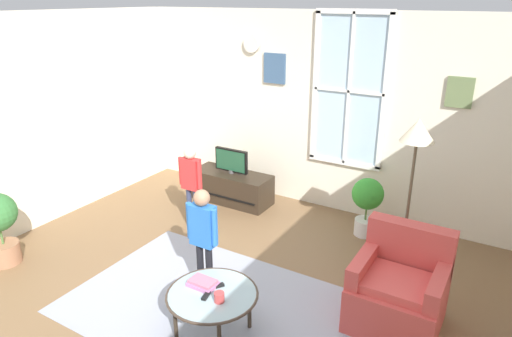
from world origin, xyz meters
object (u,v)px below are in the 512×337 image
object	(u,v)px
armchair	(399,291)
floor_lamp	(416,148)
television	(231,161)
cup	(219,297)
person_red_shirt	(191,179)
remote_near_cup	(207,295)
remote_near_books	(216,286)
coffee_table	(212,296)
book_stack	(203,283)
potted_plant_by_window	(367,200)
tv_stand	(232,187)
person_blue_shirt	(203,231)

from	to	relation	value
armchair	floor_lamp	distance (m)	1.31
armchair	floor_lamp	world-z (taller)	floor_lamp
television	cup	distance (m)	2.86
person_red_shirt	floor_lamp	size ratio (longest dim) A/B	0.63
remote_near_cup	remote_near_books	bearing A→B (deg)	90.92
coffee_table	cup	size ratio (longest dim) A/B	9.12
remote_near_books	armchair	bearing A→B (deg)	33.71
book_stack	coffee_table	bearing A→B (deg)	-20.55
remote_near_books	floor_lamp	world-z (taller)	floor_lamp
potted_plant_by_window	floor_lamp	bearing A→B (deg)	-49.44
cup	remote_near_cup	bearing A→B (deg)	176.98
cup	tv_stand	bearing A→B (deg)	121.81
cup	remote_near_books	bearing A→B (deg)	133.07
television	person_blue_shirt	xyz separation A→B (m)	(1.01, -1.97, 0.09)
armchair	television	bearing A→B (deg)	152.72
coffee_table	cup	bearing A→B (deg)	-26.57
person_red_shirt	floor_lamp	xyz separation A→B (m)	(2.52, 0.24, 0.75)
potted_plant_by_window	cup	bearing A→B (deg)	-100.16
armchair	coffee_table	world-z (taller)	armchair
coffee_table	television	bearing A→B (deg)	120.45
cup	remote_near_books	distance (m)	0.20
person_red_shirt	coffee_table	bearing A→B (deg)	-46.69
remote_near_cup	floor_lamp	world-z (taller)	floor_lamp
person_red_shirt	armchair	bearing A→B (deg)	-9.74
person_blue_shirt	person_red_shirt	size ratio (longest dim) A/B	1.04
armchair	remote_near_cup	size ratio (longest dim) A/B	6.21
person_red_shirt	potted_plant_by_window	distance (m)	2.14
book_stack	remote_near_books	bearing A→B (deg)	18.61
remote_near_books	coffee_table	bearing A→B (deg)	-76.43
tv_stand	person_blue_shirt	size ratio (longest dim) A/B	1.02
person_blue_shirt	person_red_shirt	world-z (taller)	person_blue_shirt
remote_near_books	remote_near_cup	distance (m)	0.14
remote_near_books	person_blue_shirt	size ratio (longest dim) A/B	0.12
cup	person_red_shirt	size ratio (longest dim) A/B	0.08
armchair	book_stack	bearing A→B (deg)	-147.32
floor_lamp	person_red_shirt	bearing A→B (deg)	-174.61
armchair	coffee_table	distance (m)	1.64
armchair	remote_near_cup	world-z (taller)	armchair
armchair	cup	xyz separation A→B (m)	(-1.20, -1.03, 0.13)
book_stack	floor_lamp	xyz separation A→B (m)	(1.30, 1.62, 0.99)
armchair	potted_plant_by_window	size ratio (longest dim) A/B	1.18
remote_near_cup	floor_lamp	bearing A→B (deg)	55.42
coffee_table	potted_plant_by_window	world-z (taller)	potted_plant_by_window
tv_stand	potted_plant_by_window	bearing A→B (deg)	0.44
person_blue_shirt	floor_lamp	bearing A→B (deg)	39.10
armchair	book_stack	xyz separation A→B (m)	(-1.44, -0.93, 0.11)
book_stack	potted_plant_by_window	bearing A→B (deg)	73.66
television	armchair	size ratio (longest dim) A/B	0.58
cup	person_blue_shirt	world-z (taller)	person_blue_shirt
person_blue_shirt	potted_plant_by_window	bearing A→B (deg)	64.62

